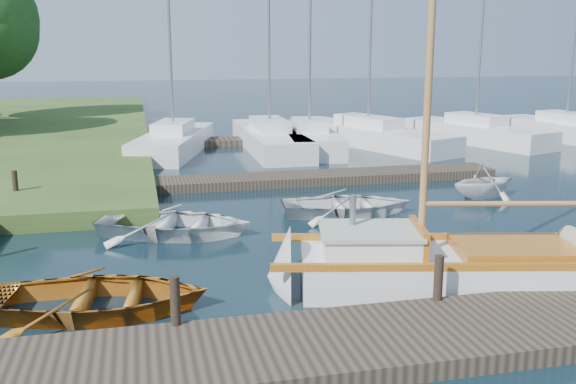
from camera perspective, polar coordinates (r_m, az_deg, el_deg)
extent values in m
plane|color=black|center=(15.69, 0.00, -4.28)|extent=(160.00, 160.00, 0.00)
cube|color=#2D231D|center=(10.27, 7.88, -13.00)|extent=(18.00, 2.20, 0.30)
cube|color=#2D231D|center=(22.24, 1.18, 1.21)|extent=(14.00, 1.60, 0.30)
cube|color=#2D231D|center=(33.72, 10.42, 4.96)|extent=(30.00, 1.60, 0.30)
cylinder|color=black|center=(10.37, -10.00, -9.50)|extent=(0.16, 0.16, 0.80)
cylinder|color=black|center=(11.48, 13.23, -7.43)|extent=(0.16, 0.16, 0.80)
cylinder|color=black|center=(20.30, -23.08, 0.65)|extent=(0.16, 0.16, 0.80)
cube|color=white|center=(12.93, 12.47, -7.28)|extent=(5.32, 3.05, 0.90)
cone|color=white|center=(12.61, -0.82, -7.50)|extent=(1.41, 2.13, 1.96)
cube|color=#96440E|center=(13.64, 11.71, -3.93)|extent=(6.07, 1.48, 0.14)
cube|color=#96440E|center=(11.90, 13.59, -6.51)|extent=(6.07, 1.48, 0.14)
cube|color=white|center=(12.51, 7.24, -4.53)|extent=(2.06, 1.76, 0.44)
cube|color=#A8BEA2|center=(12.43, 7.27, -3.43)|extent=(2.18, 1.88, 0.08)
cube|color=#96440E|center=(12.64, 11.53, -4.12)|extent=(0.43, 1.39, 0.60)
cylinder|color=slate|center=(12.60, 5.78, -1.62)|extent=(0.12, 0.12, 0.60)
cube|color=#96440E|center=(13.21, 19.39, -4.78)|extent=(2.48, 1.95, 0.20)
cylinder|color=#A0713F|center=(12.13, 12.60, 13.81)|extent=(0.14, 0.14, 8.40)
cylinder|color=#A0713F|center=(12.91, 18.85, -0.99)|extent=(3.14, 0.80, 0.10)
imported|color=#96440E|center=(11.89, -16.70, -8.44)|extent=(4.26, 3.32, 0.81)
imported|color=white|center=(16.23, -10.06, -2.43)|extent=(4.55, 3.89, 0.80)
imported|color=white|center=(18.02, 5.28, -0.84)|extent=(3.94, 3.03, 0.76)
imported|color=white|center=(20.90, 17.07, 1.20)|extent=(2.74, 2.50, 1.23)
cube|color=white|center=(29.07, -10.11, 4.35)|extent=(4.35, 8.25, 0.90)
cube|color=white|center=(28.98, -10.16, 5.71)|extent=(2.13, 3.06, 0.50)
cylinder|color=slate|center=(28.80, -10.55, 15.33)|extent=(0.12, 0.12, 10.20)
cube|color=white|center=(29.61, -1.64, 4.69)|extent=(2.35, 9.40, 0.90)
cube|color=white|center=(29.52, -1.65, 6.03)|extent=(1.45, 3.30, 0.50)
cylinder|color=slate|center=(29.34, -1.71, 14.66)|extent=(0.12, 0.12, 9.36)
cube|color=white|center=(29.45, 1.90, 4.64)|extent=(3.17, 7.74, 0.90)
cube|color=white|center=(29.36, 1.91, 6.00)|extent=(1.73, 2.79, 0.50)
cylinder|color=slate|center=(29.19, 1.98, 15.37)|extent=(0.12, 0.12, 10.08)
cube|color=white|center=(31.04, 7.10, 4.97)|extent=(5.78, 10.10, 0.90)
cube|color=white|center=(30.96, 7.14, 6.25)|extent=(2.61, 3.77, 0.50)
cylinder|color=slate|center=(30.81, 7.41, 15.63)|extent=(0.12, 0.12, 10.60)
cube|color=white|center=(33.06, 16.29, 5.03)|extent=(4.76, 8.41, 0.90)
cube|color=white|center=(32.98, 16.36, 6.23)|extent=(2.26, 3.15, 0.50)
cylinder|color=slate|center=(32.83, 16.90, 14.50)|extent=(0.12, 0.12, 10.01)
cube|color=white|center=(35.43, 23.45, 4.97)|extent=(3.55, 8.45, 0.90)
cube|color=white|center=(35.36, 23.55, 6.10)|extent=(1.86, 3.06, 0.50)
cylinder|color=slate|center=(35.19, 24.12, 12.36)|extent=(0.12, 0.12, 8.25)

